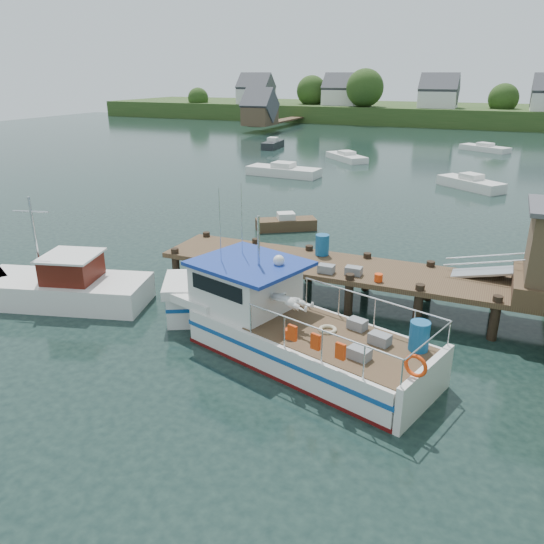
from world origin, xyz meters
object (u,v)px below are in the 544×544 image
at_px(moored_d, 346,157).
at_px(dock, 487,263).
at_px(moored_b, 471,183).
at_px(moored_far, 485,148).
at_px(moored_e, 273,144).
at_px(moored_a, 283,171).
at_px(moored_rowboat, 286,223).
at_px(lobster_boat, 276,322).
at_px(work_boat, 53,286).

bearing_deg(moored_d, dock, -81.34).
xyz_separation_m(dock, moored_b, (-2.10, 24.53, -1.81)).
relative_size(moored_far, moored_e, 1.24).
height_order(dock, moored_e, dock).
xyz_separation_m(moored_a, moored_b, (15.35, 0.69, -0.00)).
xyz_separation_m(moored_rowboat, moored_b, (8.81, 16.22, 0.07)).
bearing_deg(lobster_boat, moored_a, 128.96).
relative_size(work_boat, moored_a, 1.23).
height_order(moored_rowboat, moored_b, moored_b).
relative_size(moored_rowboat, moored_far, 0.60).
xyz_separation_m(lobster_boat, moored_a, (-11.50, 28.61, -0.50)).
distance_m(lobster_boat, moored_d, 40.15).
xyz_separation_m(lobster_boat, moored_far, (3.74, 52.03, -0.58)).
height_order(moored_b, moored_d, moored_b).
bearing_deg(moored_rowboat, moored_d, 95.46).
distance_m(moored_a, moored_e, 18.09).
bearing_deg(moored_rowboat, moored_a, 109.76).
distance_m(moored_far, moored_d, 18.03).
relative_size(dock, moored_e, 3.57).
bearing_deg(moored_a, dock, -30.57).
bearing_deg(dock, moored_d, 113.32).
bearing_deg(moored_e, lobster_boat, -82.52).
distance_m(dock, work_boat, 16.16).
bearing_deg(moored_d, moored_rowboat, -96.12).
relative_size(moored_d, moored_e, 1.15).
height_order(dock, moored_d, dock).
distance_m(moored_rowboat, moored_far, 39.92).
xyz_separation_m(work_boat, moored_rowboat, (4.43, 13.11, -0.30)).
xyz_separation_m(moored_rowboat, moored_d, (-3.91, 26.09, -0.01)).
bearing_deg(dock, moored_e, 122.46).
distance_m(lobster_boat, moored_rowboat, 13.99).
distance_m(work_boat, moored_a, 28.73).
bearing_deg(work_boat, moored_e, 87.07).
xyz_separation_m(moored_d, moored_e, (-10.65, 5.66, 0.11)).
relative_size(moored_rowboat, moored_e, 0.75).
xyz_separation_m(moored_a, moored_d, (2.63, 10.55, -0.08)).
relative_size(lobster_boat, moored_d, 1.98).
relative_size(work_boat, moored_d, 1.49).
distance_m(moored_a, moored_d, 10.87).
distance_m(moored_far, moored_b, 22.74).
height_order(dock, moored_far, dock).
distance_m(dock, moored_rowboat, 13.84).
bearing_deg(moored_b, moored_far, 92.34).
height_order(work_boat, moored_b, work_boat).
xyz_separation_m(dock, moored_far, (-2.21, 47.26, -1.89)).
bearing_deg(moored_d, lobster_boat, -91.89).
bearing_deg(moored_a, moored_b, 25.78).
distance_m(work_boat, moored_rowboat, 13.85).
bearing_deg(moored_a, moored_rowboat, -43.95).
xyz_separation_m(dock, work_boat, (-15.34, -4.81, -1.58)).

